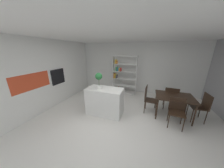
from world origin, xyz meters
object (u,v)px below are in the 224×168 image
(dining_chair_island_side, at_px, (149,97))
(dining_table, at_px, (174,98))
(built_in_oven, at_px, (58,77))
(dining_chair_window_side, at_px, (202,105))
(open_bookshelf, at_px, (122,75))
(potted_plant_on_island, at_px, (99,79))
(kitchen_island, at_px, (105,101))
(dining_chair_near, at_px, (177,109))
(dining_chair_far, at_px, (171,96))

(dining_chair_island_side, bearing_deg, dining_table, -85.45)
(built_in_oven, height_order, dining_chair_window_side, built_in_oven)
(open_bookshelf, xyz_separation_m, dining_chair_window_side, (2.94, -1.55, -0.40))
(potted_plant_on_island, xyz_separation_m, dining_chair_window_side, (3.21, 0.63, -0.72))
(built_in_oven, xyz_separation_m, kitchen_island, (2.14, -0.16, -0.69))
(built_in_oven, height_order, potted_plant_on_island, potted_plant_on_island)
(open_bookshelf, bearing_deg, kitchen_island, -92.32)
(built_in_oven, height_order, open_bookshelf, open_bookshelf)
(dining_table, relative_size, dining_chair_near, 1.34)
(built_in_oven, distance_m, dining_table, 4.43)
(built_in_oven, bearing_deg, kitchen_island, -4.23)
(kitchen_island, xyz_separation_m, open_bookshelf, (0.09, 2.16, 0.49))
(built_in_oven, xyz_separation_m, dining_chair_near, (4.39, -0.03, -0.64))
(built_in_oven, bearing_deg, dining_chair_far, 11.68)
(dining_chair_far, bearing_deg, dining_chair_window_side, 154.46)
(kitchen_island, distance_m, dining_chair_window_side, 3.09)
(open_bookshelf, relative_size, dining_table, 1.69)
(dining_chair_far, bearing_deg, kitchen_island, 29.97)
(potted_plant_on_island, bearing_deg, dining_chair_window_side, 11.13)
(kitchen_island, xyz_separation_m, dining_chair_island_side, (1.44, 0.61, 0.11))
(potted_plant_on_island, height_order, dining_chair_window_side, potted_plant_on_island)
(kitchen_island, height_order, potted_plant_on_island, potted_plant_on_island)
(built_in_oven, height_order, kitchen_island, built_in_oven)
(kitchen_island, xyz_separation_m, dining_chair_window_side, (3.02, 0.60, 0.09))
(dining_table, height_order, dining_chair_near, dining_chair_near)
(dining_chair_near, bearing_deg, dining_table, 96.79)
(dining_chair_window_side, bearing_deg, kitchen_island, -82.66)
(kitchen_island, bearing_deg, dining_chair_far, 25.47)
(dining_table, distance_m, dining_chair_near, 0.50)
(dining_chair_island_side, bearing_deg, dining_chair_far, -54.74)
(potted_plant_on_island, bearing_deg, built_in_oven, 174.54)
(built_in_oven, distance_m, potted_plant_on_island, 1.97)
(dining_chair_window_side, bearing_deg, dining_chair_near, -62.45)
(built_in_oven, distance_m, dining_chair_far, 4.51)
(dining_table, bearing_deg, potted_plant_on_island, -165.54)
(dining_table, height_order, dining_chair_island_side, dining_chair_island_side)
(potted_plant_on_island, height_order, dining_chair_near, potted_plant_on_island)
(potted_plant_on_island, xyz_separation_m, dining_chair_near, (2.44, 0.16, -0.76))
(kitchen_island, distance_m, dining_table, 2.33)
(dining_table, bearing_deg, dining_chair_island_side, 179.32)
(kitchen_island, distance_m, dining_chair_near, 2.25)
(kitchen_island, distance_m, open_bookshelf, 2.21)
(built_in_oven, bearing_deg, potted_plant_on_island, -5.46)
(kitchen_island, height_order, dining_chair_far, kitchen_island)
(open_bookshelf, distance_m, dining_chair_window_side, 3.35)
(built_in_oven, relative_size, open_bookshelf, 0.32)
(kitchen_island, bearing_deg, dining_chair_island_side, 22.82)
(built_in_oven, relative_size, dining_chair_window_side, 0.67)
(open_bookshelf, bearing_deg, dining_chair_far, -27.02)
(open_bookshelf, height_order, dining_chair_window_side, open_bookshelf)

